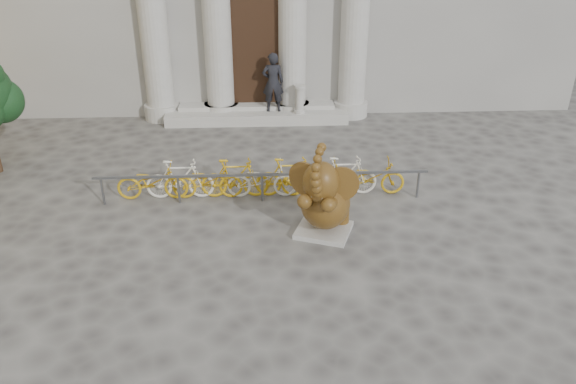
{
  "coord_description": "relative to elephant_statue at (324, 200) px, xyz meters",
  "views": [
    {
      "loc": [
        0.16,
        -8.53,
        6.34
      ],
      "look_at": [
        0.67,
        1.85,
        1.1
      ],
      "focal_mm": 35.0,
      "sensor_mm": 36.0,
      "label": 1
    }
  ],
  "objects": [
    {
      "name": "ground",
      "position": [
        -1.45,
        -1.99,
        -0.82
      ],
      "size": [
        80.0,
        80.0,
        0.0
      ],
      "primitive_type": "plane",
      "color": "#474442",
      "rests_on": "ground"
    },
    {
      "name": "balustrade_post",
      "position": [
        -0.05,
        7.11,
        -0.03
      ],
      "size": [
        0.38,
        0.38,
        0.93
      ],
      "color": "#A8A59E",
      "rests_on": "entrance_steps"
    },
    {
      "name": "bike_rack",
      "position": [
        -1.32,
        1.85,
        -0.32
      ],
      "size": [
        8.0,
        0.53,
        1.0
      ],
      "color": "slate",
      "rests_on": "ground"
    },
    {
      "name": "entrance_steps",
      "position": [
        -1.45,
        7.41,
        -0.64
      ],
      "size": [
        6.0,
        1.2,
        0.36
      ],
      "primitive_type": "cube",
      "color": "#A8A59E",
      "rests_on": "ground"
    },
    {
      "name": "pedestrian",
      "position": [
        -0.9,
        7.35,
        0.51
      ],
      "size": [
        0.71,
        0.48,
        1.93
      ],
      "primitive_type": "imported",
      "rotation": [
        0.0,
        0.0,
        3.16
      ],
      "color": "black",
      "rests_on": "entrance_steps"
    },
    {
      "name": "elephant_statue",
      "position": [
        0.0,
        0.0,
        0.0
      ],
      "size": [
        1.51,
        1.78,
        2.25
      ],
      "rotation": [
        0.0,
        0.0,
        -0.36
      ],
      "color": "#A8A59E",
      "rests_on": "ground"
    }
  ]
}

